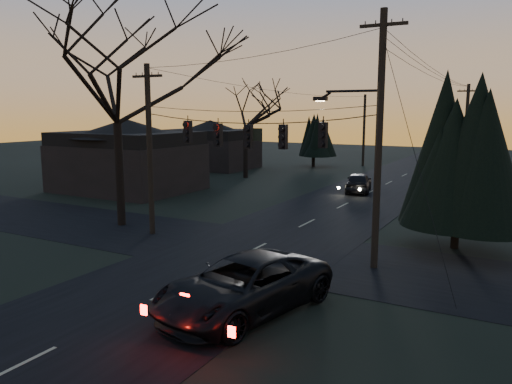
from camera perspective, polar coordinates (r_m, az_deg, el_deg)
The scene contains 16 objects.
ground_plane at distance 15.43m, azimuth -19.26°, elevation -15.16°, with size 160.00×160.00×0.00m, color black.
main_road at distance 31.70m, azimuth 8.69°, elevation -2.15°, with size 8.00×120.00×0.02m, color black.
cross_road at distance 22.83m, azimuth -0.16°, elevation -6.56°, with size 60.00×7.00×0.02m, color black.
utility_pole_right at distance 20.83m, azimuth 13.32°, elevation -8.41°, with size 5.00×0.30×10.00m, color black, non-canonical shape.
utility_pole_left at distance 26.19m, azimuth -11.74°, elevation -4.69°, with size 1.80×0.30×8.50m, color black, non-canonical shape.
utility_pole_far_r at distance 47.87m, azimuth 22.51°, elevation 1.10°, with size 1.80×0.30×8.50m, color black, non-canonical shape.
utility_pole_far_l at distance 57.99m, azimuth 12.10°, elevation 2.93°, with size 0.30×0.30×8.00m, color black, non-canonical shape.
span_signal_assembly at distance 22.11m, azimuth -0.71°, elevation 6.55°, with size 11.50×0.44×1.66m.
bare_tree_left at distance 27.91m, azimuth -15.77°, elevation 12.15°, with size 9.75×9.75×11.16m.
evergreen_right at distance 24.04m, azimuth 22.35°, elevation 4.45°, with size 4.80×4.80×7.82m.
bare_tree_dist at distance 46.46m, azimuth -1.22°, elevation 9.74°, with size 7.70×7.70×9.44m.
evergreen_dist at distance 55.99m, azimuth 6.62°, elevation 6.42°, with size 3.39×3.39×5.78m.
house_left_near at distance 40.38m, azimuth -14.50°, elevation 4.12°, with size 10.00×8.00×5.60m.
house_left_far at distance 54.75m, azimuth -5.21°, elevation 5.46°, with size 9.00×7.00×5.20m.
suv_near at distance 15.75m, azimuth -1.40°, elevation -10.69°, with size 2.87×6.23×1.73m, color black.
sedan_oncoming_a at distance 39.18m, azimuth 11.63°, elevation 1.07°, with size 1.80×4.48×1.53m, color black.
Camera 1 is at (10.70, -9.18, 6.26)m, focal length 35.00 mm.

